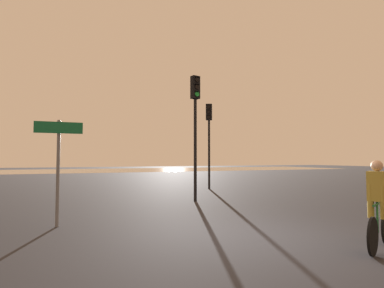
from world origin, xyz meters
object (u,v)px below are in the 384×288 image
at_px(direction_sign_post, 58,157).
at_px(traffic_light_center, 195,115).
at_px(cyclist, 378,204).
at_px(traffic_light_far_right, 209,130).

bearing_deg(direction_sign_post, traffic_light_center, -147.67).
bearing_deg(cyclist, traffic_light_center, 160.43).
relative_size(traffic_light_center, cyclist, 3.04).
bearing_deg(traffic_light_center, direction_sign_post, 18.64).
height_order(traffic_light_far_right, cyclist, traffic_light_far_right).
xyz_separation_m(traffic_light_center, cyclist, (0.62, -7.03, -2.58)).
distance_m(traffic_light_far_right, direction_sign_post, 10.28).
bearing_deg(traffic_light_far_right, direction_sign_post, 77.26).
distance_m(direction_sign_post, cyclist, 6.95).
distance_m(traffic_light_center, direction_sign_post, 5.84).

